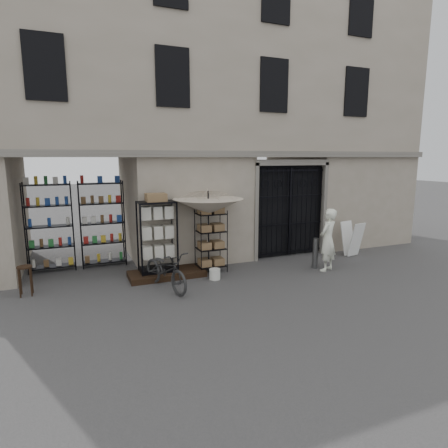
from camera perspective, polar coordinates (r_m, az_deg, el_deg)
name	(u,v)px	position (r m, az deg, el deg)	size (l,w,h in m)	color
ground	(274,283)	(9.73, 7.59, -8.89)	(80.00, 80.00, 0.00)	black
main_building	(217,116)	(12.89, -1.13, 16.12)	(14.00, 4.00, 9.00)	gray
shop_recess	(78,219)	(10.88, -21.31, 0.68)	(3.00, 1.70, 3.00)	black
shop_shelving	(77,225)	(11.42, -21.53, -0.20)	(2.70, 0.50, 2.50)	black
iron_gate	(287,210)	(12.17, 9.59, 2.17)	(2.50, 0.21, 3.00)	black
step_platform	(167,274)	(10.24, -8.71, -7.51)	(2.00, 0.90, 0.15)	black
display_cabinet	(158,240)	(10.04, -10.10, -2.47)	(1.05, 0.79, 2.04)	black
wire_rack	(211,242)	(10.40, -2.00, -2.69)	(0.78, 0.57, 1.74)	black
market_umbrella	(208,202)	(10.13, -2.42, 3.33)	(1.87, 1.90, 2.72)	black
white_bucket	(215,274)	(9.89, -1.41, -7.64)	(0.29, 0.29, 0.28)	silver
bicycle	(166,289)	(9.35, -8.78, -9.72)	(0.64, 0.96, 1.83)	black
wooden_stool	(26,280)	(9.84, -27.99, -7.56)	(0.35, 0.35, 0.70)	black
steel_bollard	(315,253)	(11.09, 13.73, -4.34)	(0.16, 0.16, 0.88)	#4F4F50
shopkeeper	(326,270)	(11.07, 15.30, -6.81)	(0.64, 1.76, 0.42)	white
easel_sign	(352,239)	(12.76, 18.93, -2.15)	(0.62, 0.68, 1.09)	silver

